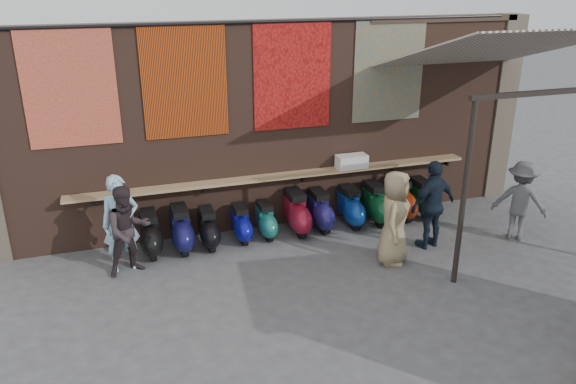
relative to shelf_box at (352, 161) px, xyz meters
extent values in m
plane|color=#474749|center=(-1.50, -2.30, -1.26)|extent=(70.00, 70.00, 0.00)
cube|color=brown|center=(-1.50, 0.40, 0.74)|extent=(10.00, 0.40, 4.00)
cube|color=#4C4238|center=(3.70, 0.40, 0.74)|extent=(0.50, 0.50, 4.00)
cube|color=#9E7A51|center=(-1.50, 0.03, -0.16)|extent=(8.00, 0.32, 0.05)
cube|color=white|center=(0.00, 0.00, 0.00)|extent=(0.62, 0.30, 0.27)
cube|color=maroon|center=(-5.10, 0.18, 1.74)|extent=(1.50, 0.02, 2.00)
cube|color=#EA4B0D|center=(-3.20, 0.18, 1.74)|extent=(1.50, 0.02, 2.00)
cube|color=red|center=(-1.20, 0.18, 1.74)|extent=(1.50, 0.02, 2.00)
cube|color=#215A7C|center=(0.80, 0.18, 1.74)|extent=(1.50, 0.02, 2.00)
cylinder|color=black|center=(-1.50, 0.17, 2.72)|extent=(9.50, 0.06, 0.06)
imported|color=#9ECEE6|center=(-4.55, -0.72, -0.41)|extent=(0.65, 0.46, 1.70)
imported|color=#2F2528|center=(-4.45, -0.90, -0.48)|extent=(0.89, 0.78, 1.56)
imported|color=#152030|center=(0.90, -1.63, -0.42)|extent=(1.05, 0.61, 1.68)
imported|color=#57575C|center=(2.68, -1.82, -0.48)|extent=(1.12, 1.10, 1.55)
imported|color=#94825E|center=(-0.05, -1.95, -0.41)|extent=(0.92, 0.98, 1.69)
cube|color=beige|center=(2.00, -1.40, 2.29)|extent=(3.20, 3.28, 0.97)
cube|color=#33261C|center=(2.00, 0.19, 2.69)|extent=(3.30, 0.08, 0.12)
cube|color=black|center=(2.00, -2.90, 1.82)|extent=(3.00, 0.08, 0.08)
cylinder|color=black|center=(0.60, -2.90, 0.29)|extent=(0.09, 0.09, 3.10)
camera|label=1|loc=(-4.55, -9.79, 3.50)|focal=35.00mm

